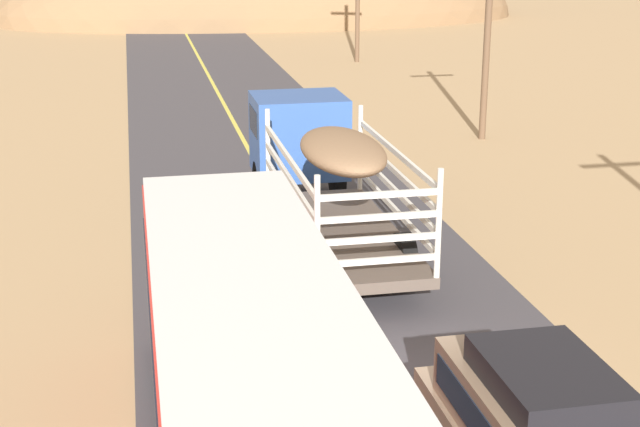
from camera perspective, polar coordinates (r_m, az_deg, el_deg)
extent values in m
plane|color=tan|center=(15.78, 3.61, -10.82)|extent=(240.00, 240.00, 0.00)
cube|color=#423F44|center=(15.78, 3.62, -10.79)|extent=(8.00, 120.00, 0.02)
cube|color=#D8CC4C|center=(15.77, 3.62, -10.75)|extent=(0.16, 117.60, 0.00)
cube|color=#8C7259|center=(12.17, 13.75, -12.31)|extent=(1.75, 3.59, 0.80)
cube|color=#192333|center=(12.16, 13.75, -12.23)|extent=(1.79, 3.22, 0.44)
cube|color=black|center=(11.93, 13.85, -9.78)|extent=(1.42, 2.07, 0.36)
cube|color=#3359A5|center=(25.62, -1.31, 4.86)|extent=(2.50, 2.20, 2.20)
cube|color=#192333|center=(25.53, -1.32, 5.84)|extent=(2.53, 1.54, 0.70)
cube|color=brown|center=(20.83, 1.35, -1.36)|extent=(2.50, 6.40, 0.24)
cylinder|color=silver|center=(23.24, -3.22, 3.79)|extent=(0.12, 0.12, 2.20)
cylinder|color=silver|center=(23.69, 2.50, 4.07)|extent=(0.12, 0.12, 2.20)
cylinder|color=silver|center=(17.29, -0.17, -1.14)|extent=(0.12, 0.12, 2.20)
cylinder|color=silver|center=(17.89, 7.33, -0.63)|extent=(0.12, 0.12, 2.20)
cube|color=silver|center=(20.43, -1.95, -0.09)|extent=(0.08, 6.30, 0.12)
cube|color=silver|center=(20.95, 4.59, 0.31)|extent=(0.08, 6.30, 0.12)
cube|color=silver|center=(17.76, 3.62, -2.92)|extent=(2.40, 0.08, 0.12)
cube|color=silver|center=(20.30, -1.97, 1.09)|extent=(0.08, 6.30, 0.12)
cube|color=silver|center=(20.82, 4.62, 1.47)|extent=(0.08, 6.30, 0.12)
cube|color=silver|center=(17.61, 3.64, -1.58)|extent=(2.40, 0.08, 0.12)
cube|color=silver|center=(20.18, -1.98, 2.29)|extent=(0.08, 6.30, 0.12)
cube|color=silver|center=(20.70, 4.65, 2.64)|extent=(0.08, 6.30, 0.12)
cube|color=silver|center=(17.47, 3.67, -0.22)|extent=(2.40, 0.08, 0.12)
cube|color=silver|center=(20.07, -1.99, 3.50)|extent=(0.08, 6.30, 0.12)
cube|color=silver|center=(20.59, 4.68, 3.82)|extent=(0.08, 6.30, 0.12)
cube|color=silver|center=(17.34, 3.70, 1.16)|extent=(2.40, 0.08, 0.12)
ellipsoid|color=#8C6B4C|center=(20.27, 1.39, 3.91)|extent=(1.75, 3.84, 0.70)
cylinder|color=black|center=(25.77, -3.68, 2.03)|extent=(0.32, 1.10, 1.10)
cylinder|color=black|center=(26.14, 1.06, 2.29)|extent=(0.32, 1.10, 1.10)
cylinder|color=black|center=(19.50, -0.95, -3.19)|extent=(0.32, 1.10, 1.10)
cylinder|color=black|center=(19.98, 5.21, -2.73)|extent=(0.32, 1.10, 1.10)
cube|color=red|center=(12.44, -4.27, -10.21)|extent=(2.50, 10.00, 2.70)
cube|color=white|center=(11.83, -4.43, -4.08)|extent=(2.45, 9.80, 0.16)
cube|color=#192333|center=(12.22, -4.32, -8.25)|extent=(2.54, 9.20, 0.80)
cylinder|color=black|center=(15.81, -9.72, -8.89)|extent=(0.30, 1.00, 1.00)
cylinder|color=black|center=(15.99, -1.74, -8.30)|extent=(0.30, 1.00, 1.00)
cylinder|color=brown|center=(33.07, 10.27, 10.67)|extent=(0.24, 0.24, 7.23)
ellipsoid|color=olive|center=(74.14, -3.66, 11.90)|extent=(40.57, 19.08, 13.71)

